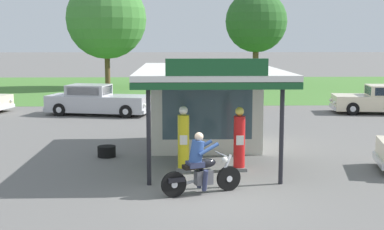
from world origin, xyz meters
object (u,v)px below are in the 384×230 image
Objects in this scene: parked_car_back_row_left at (209,94)px; spare_tire_stack at (107,151)px; motorcycle_with_rider at (200,169)px; gas_pump_nearside at (183,141)px; gas_pump_offside at (239,142)px; parked_car_second_row_spare at (97,101)px.

parked_car_back_row_left is 13.75m from spare_tire_stack.
gas_pump_nearside is at bearing 99.16° from motorcycle_with_rider.
parked_car_second_row_spare is at bearing 116.37° from gas_pump_offside.
spare_tire_stack is at bearing 123.62° from motorcycle_with_rider.
motorcycle_with_rider is 0.37× the size of parked_car_back_row_left.
spare_tire_stack is at bearing -107.81° from parked_car_back_row_left.
gas_pump_offside is 15.05m from parked_car_back_row_left.
gas_pump_nearside reaches higher than parked_car_second_row_spare.
gas_pump_nearside is at bearing -38.03° from spare_tire_stack.
gas_pump_offside is at bearing -63.63° from parked_car_second_row_spare.
parked_car_back_row_left is at bearing 83.62° from gas_pump_nearside.
spare_tire_stack is (1.77, -10.01, -0.53)m from parked_car_second_row_spare.
parked_car_second_row_spare is (-5.97, -3.07, -0.02)m from parked_car_back_row_left.
parked_car_back_row_left is at bearing 27.19° from parked_car_second_row_spare.
gas_pump_offside is at bearing -0.00° from gas_pump_nearside.
motorcycle_with_rider is at bearing -80.84° from gas_pump_nearside.
motorcycle_with_rider is at bearing -56.38° from spare_tire_stack.
gas_pump_nearside is 0.35× the size of parked_car_back_row_left.
gas_pump_offside is 0.34× the size of parked_car_back_row_left.
gas_pump_nearside is 12.73m from parked_car_second_row_spare.
gas_pump_offside reaches higher than parked_car_second_row_spare.
gas_pump_offside is (1.65, -0.00, -0.02)m from gas_pump_nearside.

